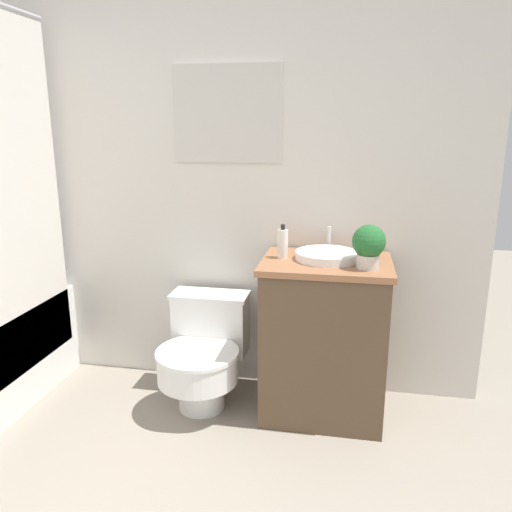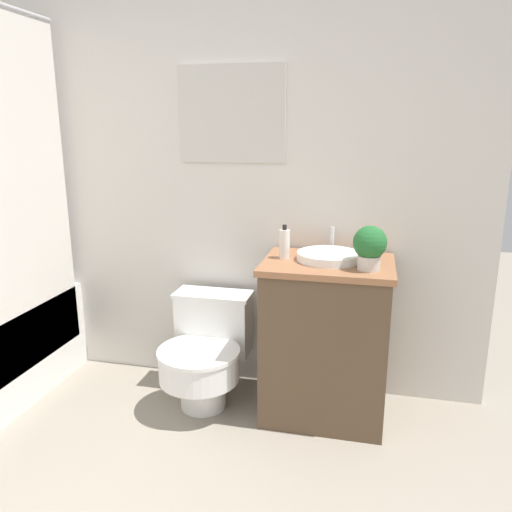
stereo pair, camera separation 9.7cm
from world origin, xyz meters
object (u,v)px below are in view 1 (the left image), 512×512
at_px(toilet, 204,352).
at_px(soap_bottle, 283,243).
at_px(potted_plant, 369,245).
at_px(sink, 327,255).

relative_size(toilet, soap_bottle, 3.37).
bearing_deg(soap_bottle, potted_plant, -15.20).
distance_m(toilet, sink, 0.82).
xyz_separation_m(toilet, sink, (0.62, 0.05, 0.54)).
relative_size(toilet, sink, 1.65).
relative_size(soap_bottle, potted_plant, 0.83).
relative_size(toilet, potted_plant, 2.81).
height_order(sink, soap_bottle, soap_bottle).
relative_size(sink, soap_bottle, 2.04).
bearing_deg(sink, potted_plant, -32.63).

